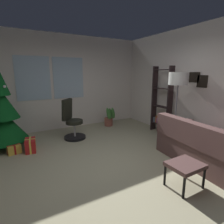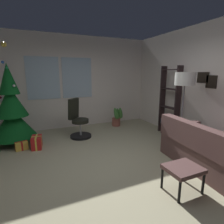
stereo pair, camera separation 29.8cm
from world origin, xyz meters
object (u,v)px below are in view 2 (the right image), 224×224
object	(u,v)px
floor_lamp	(185,83)
potted_plant	(117,118)
gift_box_red	(37,142)
gift_box_gold	(21,145)
holiday_tree	(12,112)
bookshelf	(169,105)
footstool	(183,170)
office_chair	(78,123)

from	to	relation	value
floor_lamp	potted_plant	bearing A→B (deg)	105.98
gift_box_red	gift_box_gold	bearing A→B (deg)	168.59
potted_plant	holiday_tree	bearing A→B (deg)	-174.09
bookshelf	gift_box_gold	bearing A→B (deg)	172.45
gift_box_gold	potted_plant	world-z (taller)	potted_plant
footstool	holiday_tree	size ratio (longest dim) A/B	0.21
gift_box_red	floor_lamp	xyz separation A→B (m)	(3.05, -1.27, 1.34)
potted_plant	gift_box_red	bearing A→B (deg)	-160.96
footstool	floor_lamp	bearing A→B (deg)	46.62
footstool	bookshelf	bearing A→B (deg)	53.44
footstool	office_chair	size ratio (longest dim) A/B	0.48
potted_plant	bookshelf	bearing A→B (deg)	-52.50
gift_box_gold	floor_lamp	world-z (taller)	floor_lamp
footstool	bookshelf	xyz separation A→B (m)	(1.54, 2.07, 0.49)
gift_box_gold	bookshelf	size ratio (longest dim) A/B	0.16
holiday_tree	bookshelf	xyz separation A→B (m)	(3.90, -0.97, 0.03)
floor_lamp	office_chair	bearing A→B (deg)	141.10
bookshelf	floor_lamp	size ratio (longest dim) A/B	1.10
holiday_tree	office_chair	world-z (taller)	holiday_tree
bookshelf	potted_plant	bearing A→B (deg)	127.50
footstool	office_chair	bearing A→B (deg)	106.26
footstool	floor_lamp	world-z (taller)	floor_lamp
gift_box_red	gift_box_gold	size ratio (longest dim) A/B	1.27
gift_box_red	floor_lamp	distance (m)	3.57
gift_box_red	bookshelf	size ratio (longest dim) A/B	0.20
floor_lamp	gift_box_red	bearing A→B (deg)	157.36
holiday_tree	potted_plant	xyz separation A→B (m)	(2.92, 0.30, -0.52)
gift_box_gold	potted_plant	bearing A→B (deg)	15.70
office_chair	floor_lamp	world-z (taller)	floor_lamp
gift_box_gold	floor_lamp	xyz separation A→B (m)	(3.37, -1.34, 1.39)
floor_lamp	gift_box_gold	bearing A→B (deg)	158.37
floor_lamp	potted_plant	size ratio (longest dim) A/B	2.69
office_chair	floor_lamp	distance (m)	2.78
holiday_tree	gift_box_red	size ratio (longest dim) A/B	6.37
gift_box_gold	office_chair	xyz separation A→B (m)	(1.38, 0.27, 0.31)
potted_plant	footstool	bearing A→B (deg)	-99.49
gift_box_gold	bookshelf	bearing A→B (deg)	-7.55
gift_box_red	gift_box_gold	xyz separation A→B (m)	(-0.32, 0.07, -0.05)
footstool	gift_box_gold	distance (m)	3.40
holiday_tree	footstool	bearing A→B (deg)	-52.23
office_chair	floor_lamp	xyz separation A→B (m)	(1.99, -1.61, 1.08)
footstool	gift_box_red	world-z (taller)	footstool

